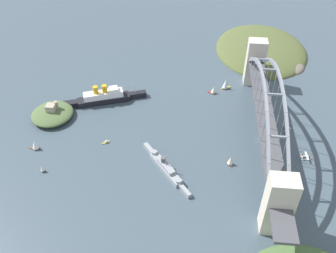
{
  "coord_description": "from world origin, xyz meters",
  "views": [
    {
      "loc": [
        -244.85,
        56.22,
        214.94
      ],
      "look_at": [
        0.0,
        80.26,
        8.0
      ],
      "focal_mm": 39.26,
      "sensor_mm": 36.0,
      "label": 1
    }
  ],
  "objects_px": {
    "harbor_arch_bridge": "(265,115)",
    "fort_island_mid_harbor": "(52,113)",
    "small_boat_0": "(35,145)",
    "small_boat_2": "(42,168)",
    "small_boat_5": "(230,161)",
    "small_boat_3": "(106,142)",
    "seaplane_second_in_formation": "(306,157)",
    "small_boat_4": "(226,84)",
    "ocean_liner": "(103,97)",
    "small_boat_1": "(213,90)",
    "seaplane_taxiing_near_bridge": "(287,128)",
    "naval_cruiser": "(166,167)"
  },
  "relations": [
    {
      "from": "ocean_liner",
      "to": "small_boat_5",
      "type": "bearing_deg",
      "value": -121.3
    },
    {
      "from": "small_boat_3",
      "to": "small_boat_4",
      "type": "xyz_separation_m",
      "value": [
        94.13,
        -104.08,
        4.81
      ]
    },
    {
      "from": "harbor_arch_bridge",
      "to": "small_boat_1",
      "type": "distance_m",
      "value": 81.33
    },
    {
      "from": "small_boat_0",
      "to": "small_boat_2",
      "type": "relative_size",
      "value": 1.47
    },
    {
      "from": "small_boat_1",
      "to": "small_boat_4",
      "type": "distance_m",
      "value": 15.87
    },
    {
      "from": "ocean_liner",
      "to": "small_boat_5",
      "type": "relative_size",
      "value": 9.37
    },
    {
      "from": "small_boat_3",
      "to": "small_boat_5",
      "type": "relative_size",
      "value": 0.73
    },
    {
      "from": "harbor_arch_bridge",
      "to": "seaplane_second_in_formation",
      "type": "height_order",
      "value": "harbor_arch_bridge"
    },
    {
      "from": "harbor_arch_bridge",
      "to": "small_boat_3",
      "type": "xyz_separation_m",
      "value": [
        -17.6,
        132.31,
        -26.17
      ]
    },
    {
      "from": "naval_cruiser",
      "to": "small_boat_4",
      "type": "xyz_separation_m",
      "value": [
        120.62,
        -49.68,
        2.8
      ]
    },
    {
      "from": "small_boat_2",
      "to": "small_boat_4",
      "type": "xyz_separation_m",
      "value": [
        131.83,
        -146.42,
        2.34
      ]
    },
    {
      "from": "small_boat_0",
      "to": "small_boat_2",
      "type": "xyz_separation_m",
      "value": [
        -24.57,
        -15.08,
        -1.42
      ]
    },
    {
      "from": "ocean_liner",
      "to": "fort_island_mid_harbor",
      "type": "bearing_deg",
      "value": 124.11
    },
    {
      "from": "harbor_arch_bridge",
      "to": "small_boat_3",
      "type": "bearing_deg",
      "value": 97.58
    },
    {
      "from": "harbor_arch_bridge",
      "to": "small_boat_1",
      "type": "xyz_separation_m",
      "value": [
        66.65,
        40.56,
        -22.97
      ]
    },
    {
      "from": "harbor_arch_bridge",
      "to": "ocean_liner",
      "type": "height_order",
      "value": "harbor_arch_bridge"
    },
    {
      "from": "naval_cruiser",
      "to": "seaplane_second_in_formation",
      "type": "height_order",
      "value": "naval_cruiser"
    },
    {
      "from": "small_boat_1",
      "to": "small_boat_3",
      "type": "distance_m",
      "value": 124.62
    },
    {
      "from": "fort_island_mid_harbor",
      "to": "ocean_liner",
      "type": "bearing_deg",
      "value": -55.89
    },
    {
      "from": "seaplane_second_in_formation",
      "to": "small_boat_0",
      "type": "xyz_separation_m",
      "value": [
        -10.22,
        225.01,
        2.66
      ]
    },
    {
      "from": "small_boat_3",
      "to": "small_boat_0",
      "type": "bearing_deg",
      "value": 102.88
    },
    {
      "from": "small_boat_5",
      "to": "small_boat_4",
      "type": "bearing_deg",
      "value": 0.84
    },
    {
      "from": "harbor_arch_bridge",
      "to": "ocean_liner",
      "type": "relative_size",
      "value": 2.97
    },
    {
      "from": "seaplane_taxiing_near_bridge",
      "to": "small_boat_2",
      "type": "height_order",
      "value": "small_boat_2"
    },
    {
      "from": "small_boat_3",
      "to": "small_boat_5",
      "type": "bearing_deg",
      "value": -98.22
    },
    {
      "from": "harbor_arch_bridge",
      "to": "small_boat_4",
      "type": "height_order",
      "value": "harbor_arch_bridge"
    },
    {
      "from": "harbor_arch_bridge",
      "to": "small_boat_2",
      "type": "relative_size",
      "value": 35.83
    },
    {
      "from": "fort_island_mid_harbor",
      "to": "seaplane_second_in_formation",
      "type": "bearing_deg",
      "value": -98.37
    },
    {
      "from": "fort_island_mid_harbor",
      "to": "small_boat_4",
      "type": "bearing_deg",
      "value": -68.41
    },
    {
      "from": "small_boat_0",
      "to": "small_boat_2",
      "type": "distance_m",
      "value": 28.87
    },
    {
      "from": "small_boat_1",
      "to": "small_boat_4",
      "type": "bearing_deg",
      "value": -51.29
    },
    {
      "from": "harbor_arch_bridge",
      "to": "fort_island_mid_harbor",
      "type": "height_order",
      "value": "harbor_arch_bridge"
    },
    {
      "from": "small_boat_0",
      "to": "small_boat_5",
      "type": "height_order",
      "value": "small_boat_0"
    },
    {
      "from": "small_boat_2",
      "to": "small_boat_5",
      "type": "height_order",
      "value": "small_boat_5"
    },
    {
      "from": "small_boat_3",
      "to": "small_boat_4",
      "type": "bearing_deg",
      "value": -47.87
    },
    {
      "from": "harbor_arch_bridge",
      "to": "fort_island_mid_harbor",
      "type": "distance_m",
      "value": 191.55
    },
    {
      "from": "small_boat_0",
      "to": "seaplane_second_in_formation",
      "type": "bearing_deg",
      "value": -87.4
    },
    {
      "from": "fort_island_mid_harbor",
      "to": "seaplane_second_in_formation",
      "type": "height_order",
      "value": "fort_island_mid_harbor"
    },
    {
      "from": "small_boat_4",
      "to": "small_boat_5",
      "type": "distance_m",
      "value": 109.42
    },
    {
      "from": "harbor_arch_bridge",
      "to": "small_boat_0",
      "type": "bearing_deg",
      "value": 99.2
    },
    {
      "from": "naval_cruiser",
      "to": "small_boat_4",
      "type": "relative_size",
      "value": 4.55
    },
    {
      "from": "harbor_arch_bridge",
      "to": "seaplane_second_in_formation",
      "type": "relative_size",
      "value": 24.99
    },
    {
      "from": "harbor_arch_bridge",
      "to": "small_boat_4",
      "type": "relative_size",
      "value": 20.18
    },
    {
      "from": "naval_cruiser",
      "to": "fort_island_mid_harbor",
      "type": "bearing_deg",
      "value": 63.12
    },
    {
      "from": "naval_cruiser",
      "to": "fort_island_mid_harbor",
      "type": "height_order",
      "value": "naval_cruiser"
    },
    {
      "from": "seaplane_second_in_formation",
      "to": "small_boat_0",
      "type": "height_order",
      "value": "small_boat_0"
    },
    {
      "from": "small_boat_2",
      "to": "small_boat_3",
      "type": "height_order",
      "value": "small_boat_2"
    },
    {
      "from": "ocean_liner",
      "to": "small_boat_5",
      "type": "distance_m",
      "value": 142.05
    },
    {
      "from": "seaplane_second_in_formation",
      "to": "small_boat_5",
      "type": "distance_m",
      "value": 63.17
    },
    {
      "from": "naval_cruiser",
      "to": "harbor_arch_bridge",
      "type": "bearing_deg",
      "value": -60.49
    }
  ]
}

